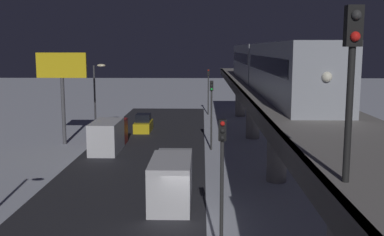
{
  "coord_description": "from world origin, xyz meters",
  "views": [
    {
      "loc": [
        -0.96,
        23.73,
        9.33
      ],
      "look_at": [
        0.06,
        -21.63,
        2.39
      ],
      "focal_mm": 42.89,
      "sensor_mm": 36.0,
      "label": 1
    }
  ],
  "objects_px": {
    "box_truck": "(109,135)",
    "sedan_yellow": "(143,124)",
    "traffic_light_near": "(222,171)",
    "subway_train": "(267,64)",
    "commercial_billboard": "(62,74)",
    "traffic_light_far": "(208,85)",
    "traffic_light_mid": "(211,105)",
    "delivery_van": "(172,178)",
    "rail_signal": "(352,64)"
  },
  "relations": [
    {
      "from": "sedan_yellow",
      "to": "traffic_light_near",
      "type": "xyz_separation_m",
      "value": [
        -7.5,
        32.22,
        3.4
      ]
    },
    {
      "from": "traffic_light_mid",
      "to": "traffic_light_far",
      "type": "relative_size",
      "value": 1.0
    },
    {
      "from": "subway_train",
      "to": "traffic_light_mid",
      "type": "distance_m",
      "value": 6.89
    },
    {
      "from": "commercial_billboard",
      "to": "traffic_light_far",
      "type": "bearing_deg",
      "value": -125.16
    },
    {
      "from": "subway_train",
      "to": "commercial_billboard",
      "type": "relative_size",
      "value": 4.14
    },
    {
      "from": "box_truck",
      "to": "sedan_yellow",
      "type": "bearing_deg",
      "value": -101.91
    },
    {
      "from": "traffic_light_near",
      "to": "traffic_light_mid",
      "type": "xyz_separation_m",
      "value": [
        0.0,
        -22.65,
        0.0
      ]
    },
    {
      "from": "traffic_light_mid",
      "to": "sedan_yellow",
      "type": "bearing_deg",
      "value": -51.92
    },
    {
      "from": "traffic_light_mid",
      "to": "box_truck",
      "type": "bearing_deg",
      "value": -0.52
    },
    {
      "from": "box_truck",
      "to": "commercial_billboard",
      "type": "distance_m",
      "value": 7.64
    },
    {
      "from": "sedan_yellow",
      "to": "box_truck",
      "type": "height_order",
      "value": "box_truck"
    },
    {
      "from": "traffic_light_far",
      "to": "commercial_billboard",
      "type": "xyz_separation_m",
      "value": [
        14.33,
        20.34,
        2.63
      ]
    },
    {
      "from": "commercial_billboard",
      "to": "sedan_yellow",
      "type": "bearing_deg",
      "value": -133.25
    },
    {
      "from": "rail_signal",
      "to": "traffic_light_near",
      "type": "relative_size",
      "value": 0.62
    },
    {
      "from": "box_truck",
      "to": "commercial_billboard",
      "type": "xyz_separation_m",
      "value": [
        4.83,
        -2.23,
        5.48
      ]
    },
    {
      "from": "traffic_light_near",
      "to": "box_truck",
      "type": "bearing_deg",
      "value": -67.33
    },
    {
      "from": "delivery_van",
      "to": "commercial_billboard",
      "type": "height_order",
      "value": "commercial_billboard"
    },
    {
      "from": "sedan_yellow",
      "to": "delivery_van",
      "type": "distance_m",
      "value": 24.08
    },
    {
      "from": "rail_signal",
      "to": "traffic_light_mid",
      "type": "xyz_separation_m",
      "value": [
        2.48,
        -31.11,
        -4.79
      ]
    },
    {
      "from": "box_truck",
      "to": "subway_train",
      "type": "bearing_deg",
      "value": 165.09
    },
    {
      "from": "subway_train",
      "to": "commercial_billboard",
      "type": "height_order",
      "value": "subway_train"
    },
    {
      "from": "rail_signal",
      "to": "delivery_van",
      "type": "distance_m",
      "value": 19.42
    },
    {
      "from": "rail_signal",
      "to": "box_truck",
      "type": "xyz_separation_m",
      "value": [
        11.98,
        -31.2,
        -7.64
      ]
    },
    {
      "from": "subway_train",
      "to": "traffic_light_far",
      "type": "height_order",
      "value": "subway_train"
    },
    {
      "from": "box_truck",
      "to": "traffic_light_far",
      "type": "height_order",
      "value": "traffic_light_far"
    },
    {
      "from": "rail_signal",
      "to": "traffic_light_mid",
      "type": "height_order",
      "value": "rail_signal"
    },
    {
      "from": "traffic_light_near",
      "to": "sedan_yellow",
      "type": "bearing_deg",
      "value": -76.9
    },
    {
      "from": "box_truck",
      "to": "traffic_light_far",
      "type": "relative_size",
      "value": 1.16
    },
    {
      "from": "commercial_billboard",
      "to": "traffic_light_mid",
      "type": "bearing_deg",
      "value": 170.83
    },
    {
      "from": "sedan_yellow",
      "to": "rail_signal",
      "type": "bearing_deg",
      "value": 103.79
    },
    {
      "from": "sedan_yellow",
      "to": "box_truck",
      "type": "bearing_deg",
      "value": 78.09
    },
    {
      "from": "traffic_light_near",
      "to": "traffic_light_mid",
      "type": "relative_size",
      "value": 1.0
    },
    {
      "from": "subway_train",
      "to": "commercial_billboard",
      "type": "xyz_separation_m",
      "value": [
        18.75,
        -5.93,
        -1.21
      ]
    },
    {
      "from": "delivery_van",
      "to": "traffic_light_near",
      "type": "height_order",
      "value": "traffic_light_near"
    },
    {
      "from": "traffic_light_near",
      "to": "traffic_light_mid",
      "type": "height_order",
      "value": "same"
    },
    {
      "from": "delivery_van",
      "to": "traffic_light_far",
      "type": "bearing_deg",
      "value": -94.21
    },
    {
      "from": "box_truck",
      "to": "delivery_van",
      "type": "relative_size",
      "value": 1.0
    },
    {
      "from": "subway_train",
      "to": "delivery_van",
      "type": "bearing_deg",
      "value": 55.61
    },
    {
      "from": "subway_train",
      "to": "traffic_light_far",
      "type": "bearing_deg",
      "value": -80.45
    },
    {
      "from": "subway_train",
      "to": "box_truck",
      "type": "xyz_separation_m",
      "value": [
        13.92,
        -3.71,
        -6.69
      ]
    },
    {
      "from": "subway_train",
      "to": "rail_signal",
      "type": "bearing_deg",
      "value": 85.97
    },
    {
      "from": "traffic_light_near",
      "to": "traffic_light_far",
      "type": "height_order",
      "value": "same"
    },
    {
      "from": "box_truck",
      "to": "traffic_light_mid",
      "type": "relative_size",
      "value": 1.16
    },
    {
      "from": "rail_signal",
      "to": "commercial_billboard",
      "type": "relative_size",
      "value": 0.45
    },
    {
      "from": "traffic_light_far",
      "to": "commercial_billboard",
      "type": "bearing_deg",
      "value": 54.84
    },
    {
      "from": "box_truck",
      "to": "traffic_light_near",
      "type": "height_order",
      "value": "traffic_light_near"
    },
    {
      "from": "traffic_light_far",
      "to": "commercial_billboard",
      "type": "distance_m",
      "value": 25.02
    },
    {
      "from": "traffic_light_near",
      "to": "traffic_light_far",
      "type": "xyz_separation_m",
      "value": [
        0.0,
        -45.31,
        0.0
      ]
    },
    {
      "from": "traffic_light_near",
      "to": "traffic_light_mid",
      "type": "distance_m",
      "value": 22.65
    },
    {
      "from": "traffic_light_far",
      "to": "traffic_light_mid",
      "type": "bearing_deg",
      "value": 90.0
    }
  ]
}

